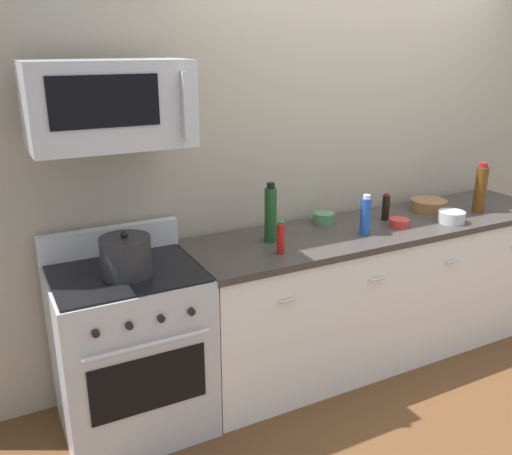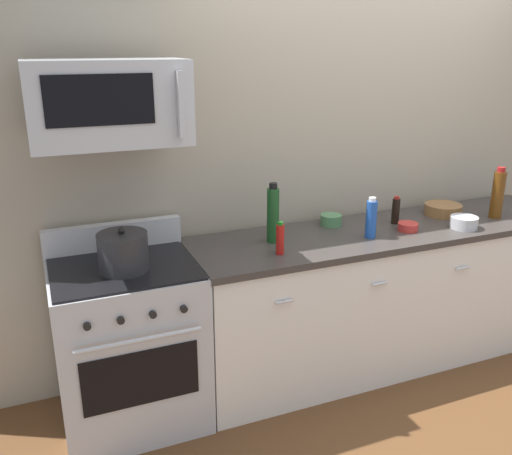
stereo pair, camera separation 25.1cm
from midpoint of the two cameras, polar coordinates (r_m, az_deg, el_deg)
The scene contains 15 objects.
ground_plane at distance 3.97m, azimuth 14.70°, elevation -12.74°, with size 6.82×6.82×0.00m, color brown.
back_wall at distance 3.80m, azimuth 12.69°, elevation 7.95°, with size 5.68×0.10×2.70m, color #9E937F.
counter_unit at distance 3.75m, azimuth 15.28°, elevation -6.72°, with size 2.59×0.66×0.92m.
range_oven at distance 3.11m, azimuth -10.70°, elevation -11.72°, with size 0.76×0.69×1.07m.
microwave at distance 2.75m, azimuth -12.51°, elevation 12.49°, with size 0.74×0.44×0.40m.
bottle_wine_amber at distance 3.99m, azimuth 25.41°, elevation 3.13°, with size 0.08×0.08×0.34m.
bottle_soy_sauce_dark at distance 3.65m, azimuth 16.18°, elevation 1.66°, with size 0.05×0.05×0.18m.
bottle_wine_green at distance 3.16m, azimuth 4.04°, elevation 1.34°, with size 0.07×0.07×0.35m.
bottle_hot_sauce_red at distance 3.01m, azimuth 4.90°, elevation -1.22°, with size 0.04×0.04×0.18m.
bottle_soda_blue at distance 3.34m, azimuth 13.95°, elevation 0.87°, with size 0.06×0.06×0.25m.
bowl_green_glaze at distance 3.54m, azimuth 9.80°, elevation 0.77°, with size 0.13×0.13×0.07m.
bowl_red_small at distance 3.55m, azimuth 17.41°, elevation 0.07°, with size 0.12×0.12×0.05m.
bowl_steel_prep at distance 3.71m, azimuth 22.54°, elevation 0.50°, with size 0.17×0.17×0.07m.
bowl_wooden_salad at distance 3.95m, azimuth 20.53°, elevation 1.78°, with size 0.24×0.24×0.07m.
stockpot at distance 2.83m, azimuth -11.13°, elevation -2.53°, with size 0.25×0.25×0.23m.
Camera 2 is at (-2.04, -2.70, 2.02)m, focal length 38.67 mm.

